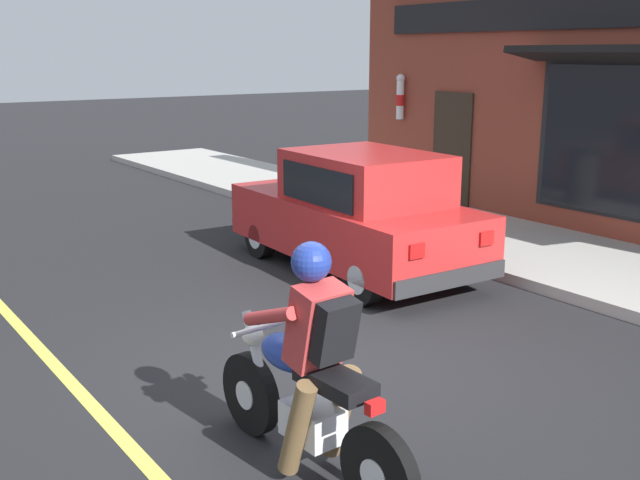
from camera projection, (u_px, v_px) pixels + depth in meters
ground_plane at (306, 370)px, 6.71m from camera, size 80.00×80.00×0.00m
sidewalk_curb at (447, 229)px, 11.75m from camera, size 2.60×22.00×0.14m
lane_stripe at (10, 317)px, 8.05m from camera, size 0.12×19.80×0.01m
storefront_building at (613, 100)px, 10.78m from camera, size 1.25×10.45×4.20m
motorcycle_with_rider at (310, 380)px, 4.92m from camera, size 0.57×2.02×1.62m
car_hatchback at (356, 213)px, 9.58m from camera, size 1.81×3.85×1.57m
trash_bin at (426, 200)px, 11.14m from camera, size 0.56×0.56×0.98m
fire_hydrant at (339, 175)px, 13.81m from camera, size 0.36×0.24×0.88m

